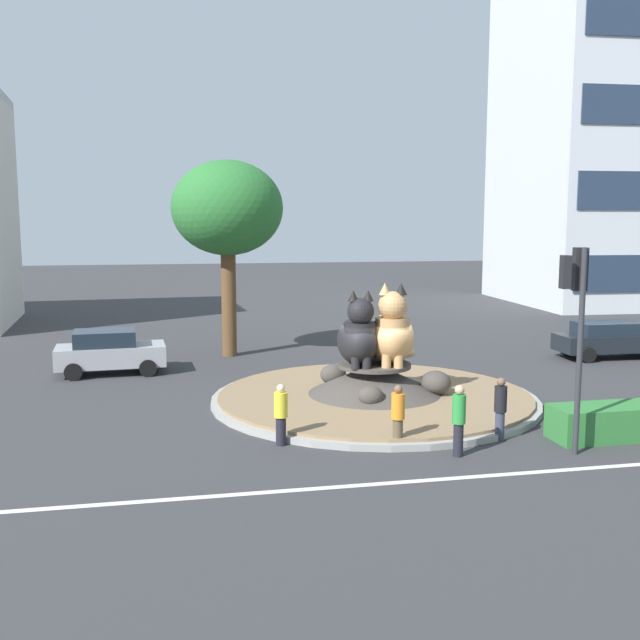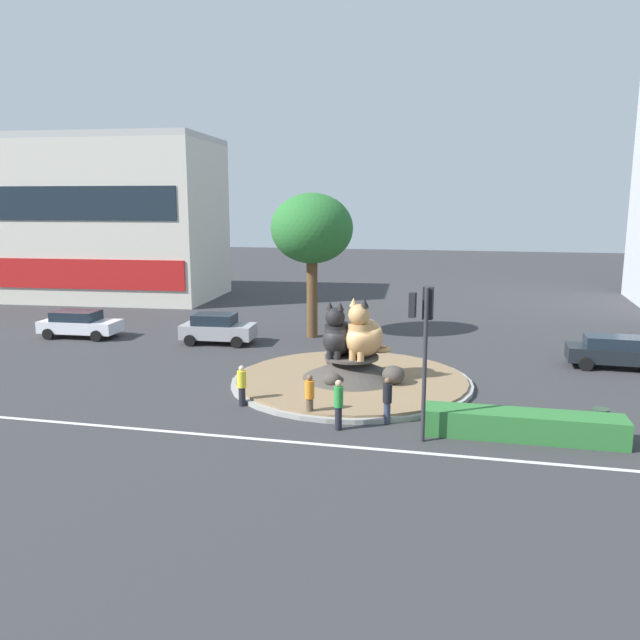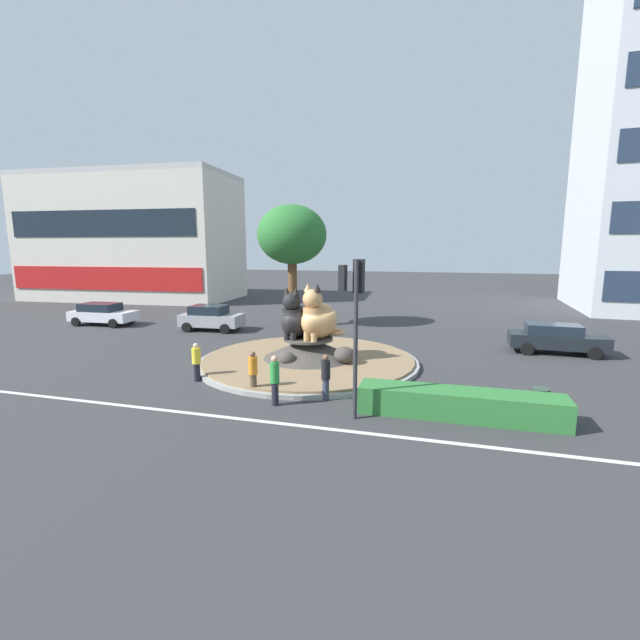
{
  "view_description": "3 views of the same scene",
  "coord_description": "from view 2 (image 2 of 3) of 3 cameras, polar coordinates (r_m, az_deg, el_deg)",
  "views": [
    {
      "loc": [
        -6.24,
        -21.81,
        5.7
      ],
      "look_at": [
        -1.71,
        0.29,
        2.65
      ],
      "focal_mm": 40.63,
      "sensor_mm": 36.0,
      "label": 1
    },
    {
      "loc": [
        4.44,
        -25.98,
        7.72
      ],
      "look_at": [
        -1.08,
        -1.4,
        3.02
      ],
      "focal_mm": 35.28,
      "sensor_mm": 36.0,
      "label": 2
    },
    {
      "loc": [
        5.91,
        -19.2,
        5.46
      ],
      "look_at": [
        0.39,
        0.67,
        1.99
      ],
      "focal_mm": 24.36,
      "sensor_mm": 36.0,
      "label": 3
    }
  ],
  "objects": [
    {
      "name": "shophouse_block",
      "position": [
        55.56,
        -20.46,
        8.61
      ],
      "size": [
        21.94,
        11.56,
        12.9
      ],
      "rotation": [
        0.0,
        0.0,
        0.07
      ],
      "color": "beige",
      "rests_on": "ground"
    },
    {
      "name": "lane_centreline",
      "position": [
        20.84,
        -0.56,
        -11.16
      ],
      "size": [
        112.0,
        0.2,
        0.01
      ],
      "primitive_type": "cube",
      "color": "silver",
      "rests_on": "ground"
    },
    {
      "name": "pedestrian_green_shirt",
      "position": [
        21.75,
        1.69,
        -7.55
      ],
      "size": [
        0.33,
        0.33,
        1.78
      ],
      "rotation": [
        0.0,
        0.0,
        6.12
      ],
      "color": "black",
      "rests_on": "ground"
    },
    {
      "name": "hatchback_near_shophouse",
      "position": [
        39.14,
        -20.99,
        -0.3
      ],
      "size": [
        4.61,
        2.26,
        1.55
      ],
      "rotation": [
        0.0,
        0.0,
        0.05
      ],
      "color": "silver",
      "rests_on": "ground"
    },
    {
      "name": "parked_car_right",
      "position": [
        35.39,
        -9.29,
        -0.74
      ],
      "size": [
        4.11,
        2.3,
        1.66
      ],
      "rotation": [
        0.0,
        0.0,
        0.06
      ],
      "color": "#99999E",
      "rests_on": "ground"
    },
    {
      "name": "cat_statue_calico",
      "position": [
        26.72,
        3.97,
        -1.37
      ],
      "size": [
        2.18,
        2.69,
        2.61
      ],
      "rotation": [
        0.0,
        0.0,
        -1.82
      ],
      "color": "tan",
      "rests_on": "roundabout_island"
    },
    {
      "name": "pedestrian_yellow_shirt",
      "position": [
        24.46,
        -7.1,
        -5.85
      ],
      "size": [
        0.35,
        0.35,
        1.6
      ],
      "rotation": [
        0.0,
        0.0,
        2.49
      ],
      "color": "black",
      "rests_on": "ground"
    },
    {
      "name": "broadleaf_tree_behind_island",
      "position": [
        36.0,
        -0.74,
        8.19
      ],
      "size": [
        4.68,
        4.68,
        8.29
      ],
      "color": "brown",
      "rests_on": "ground"
    },
    {
      "name": "litter_bin",
      "position": [
        23.5,
        24.05,
        -8.4
      ],
      "size": [
        0.56,
        0.56,
        0.9
      ],
      "color": "#2D4233",
      "rests_on": "ground"
    },
    {
      "name": "traffic_light_mast",
      "position": [
        20.39,
        9.4,
        -0.86
      ],
      "size": [
        0.77,
        0.47,
        5.1
      ],
      "rotation": [
        0.0,
        0.0,
        1.42
      ],
      "color": "#2D2D33",
      "rests_on": "ground"
    },
    {
      "name": "clipped_hedge_strip",
      "position": [
        22.21,
        17.95,
        -9.07
      ],
      "size": [
        6.46,
        1.2,
        0.9
      ],
      "primitive_type": "cube",
      "color": "#2D7033",
      "rests_on": "ground"
    },
    {
      "name": "sedan_on_far_lane",
      "position": [
        32.84,
        25.36,
        -2.61
      ],
      "size": [
        4.67,
        2.06,
        1.54
      ],
      "rotation": [
        0.0,
        0.0,
        -0.04
      ],
      "color": "black",
      "rests_on": "ground"
    },
    {
      "name": "pedestrian_black_shirt",
      "position": [
        22.48,
        6.12,
        -7.16
      ],
      "size": [
        0.33,
        0.33,
        1.69
      ],
      "rotation": [
        0.0,
        0.0,
        0.84
      ],
      "color": "#33384C",
      "rests_on": "ground"
    },
    {
      "name": "pedestrian_orange_shirt",
      "position": [
        22.91,
        -0.94,
        -6.85
      ],
      "size": [
        0.35,
        0.35,
        1.63
      ],
      "rotation": [
        0.0,
        0.0,
        3.94
      ],
      "color": "brown",
      "rests_on": "ground"
    },
    {
      "name": "roundabout_island",
      "position": [
        27.35,
        2.9,
        -4.99
      ],
      "size": [
        10.38,
        10.38,
        1.25
      ],
      "color": "gray",
      "rests_on": "ground"
    },
    {
      "name": "cat_statue_black",
      "position": [
        26.92,
        1.7,
        -1.43
      ],
      "size": [
        1.73,
        2.41,
        2.41
      ],
      "rotation": [
        0.0,
        0.0,
        -1.7
      ],
      "color": "black",
      "rests_on": "roundabout_island"
    },
    {
      "name": "ground_plane",
      "position": [
        27.46,
        2.86,
        -5.77
      ],
      "size": [
        160.0,
        160.0,
        0.0
      ],
      "primitive_type": "plane",
      "color": "#333335"
    }
  ]
}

